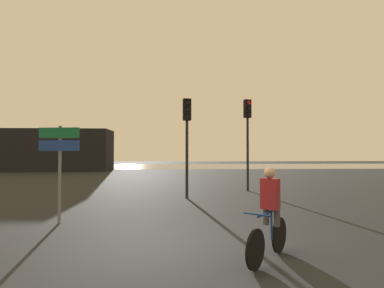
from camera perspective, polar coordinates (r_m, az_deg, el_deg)
The scene contains 7 objects.
ground_plane at distance 6.20m, azimuth -2.16°, elevation -19.32°, with size 120.00×120.00×0.00m, color black.
water_strip at distance 42.17m, azimuth -3.05°, elevation -4.24°, with size 80.00×16.00×0.01m, color slate.
distant_building at distance 34.88m, azimuth -26.12°, elevation -1.07°, with size 13.35×4.00×4.31m, color black.
traffic_light_far_right at distance 15.09m, azimuth 10.54°, elevation 3.12°, with size 0.39×0.41×4.52m.
traffic_light_center at distance 12.45m, azimuth -0.96°, elevation 2.95°, with size 0.36×0.38×4.13m.
direction_sign_post at distance 8.71m, azimuth -23.95°, elevation -2.09°, with size 1.10×0.18×2.60m.
cyclist at distance 5.58m, azimuth 14.55°, elevation -12.56°, with size 1.13×1.34×1.62m.
Camera 1 is at (-0.11, -5.90, 1.88)m, focal length 28.00 mm.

